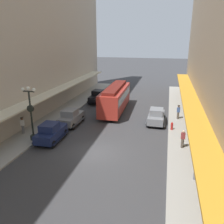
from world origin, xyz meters
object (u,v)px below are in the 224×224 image
parked_car_2 (51,132)px  pedestrian_5 (183,139)px  streetcar (115,98)px  pedestrian_1 (178,112)px  lamp_post_with_clock (31,111)px  fire_hydrant (172,126)px  pedestrian_3 (186,103)px  parked_car_0 (156,116)px  parked_car_1 (97,96)px  pedestrian_0 (23,125)px  parked_car_3 (71,117)px  pedestrian_2 (196,168)px

parked_car_2 → pedestrian_5: size_ratio=2.62×
streetcar → pedestrian_1: (8.06, -1.61, -0.89)m
lamp_post_with_clock → fire_hydrant: bearing=24.2°
streetcar → fire_hydrant: size_ratio=11.78×
lamp_post_with_clock → pedestrian_1: lamp_post_with_clock is taller
lamp_post_with_clock → pedestrian_3: size_ratio=3.15×
parked_car_0 → parked_car_2: same height
parked_car_1 → pedestrian_5: (11.85, -13.24, 0.05)m
lamp_post_with_clock → pedestrian_0: (-1.90, 1.17, -1.97)m
lamp_post_with_clock → pedestrian_1: size_ratio=3.09×
parked_car_3 → pedestrian_1: size_ratio=2.57×
streetcar → pedestrian_2: bearing=-58.1°
streetcar → pedestrian_5: streetcar is taller
parked_car_0 → pedestrian_2: size_ratio=2.56×
parked_car_1 → lamp_post_with_clock: (-1.77, -14.84, 2.04)m
pedestrian_2 → pedestrian_5: size_ratio=1.02×
parked_car_2 → pedestrian_3: 18.77m
fire_hydrant → pedestrian_2: size_ratio=0.49×
pedestrian_2 → fire_hydrant: bearing=99.6°
lamp_post_with_clock → parked_car_0: bearing=34.5°
parked_car_0 → lamp_post_with_clock: (-11.01, -7.56, 2.04)m
lamp_post_with_clock → pedestrian_2: size_ratio=3.09×
pedestrian_2 → pedestrian_0: bearing=164.8°
pedestrian_1 → pedestrian_3: (1.10, 4.60, -0.02)m
fire_hydrant → pedestrian_0: size_ratio=0.49×
lamp_post_with_clock → pedestrian_1: (13.47, 9.42, -1.97)m
parked_car_1 → fire_hydrant: parked_car_1 is taller
pedestrian_1 → lamp_post_with_clock: bearing=-145.0°
parked_car_1 → parked_car_3: 9.86m
parked_car_0 → pedestrian_0: 14.40m
pedestrian_1 → pedestrian_5: 7.83m
parked_car_0 → pedestrian_2: parked_car_0 is taller
parked_car_1 → pedestrian_1: (11.70, -5.42, 0.07)m
pedestrian_0 → pedestrian_1: 17.44m
lamp_post_with_clock → fire_hydrant: (12.75, 5.73, -2.42)m
parked_car_1 → pedestrian_3: size_ratio=2.61×
parked_car_3 → pedestrian_1: bearing=20.6°
parked_car_1 → pedestrian_1: bearing=-24.8°
pedestrian_0 → streetcar: bearing=53.5°
pedestrian_5 → pedestrian_2: bearing=-82.4°
parked_car_0 → pedestrian_3: 7.38m
pedestrian_1 → pedestrian_3: size_ratio=1.02×
pedestrian_2 → parked_car_0: bearing=106.8°
parked_car_3 → pedestrian_3: 15.74m
streetcar → pedestrian_5: bearing=-49.0°
parked_car_3 → streetcar: bearing=58.4°
parked_car_3 → pedestrian_5: (11.94, -3.38, 0.05)m
parked_car_1 → streetcar: (3.64, -3.80, 0.96)m
parked_car_1 → parked_car_3: (-0.09, -9.86, 0.00)m
parked_car_0 → parked_car_3: (-9.32, -2.58, 0.00)m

